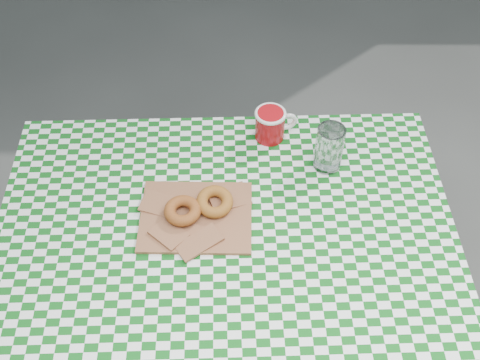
% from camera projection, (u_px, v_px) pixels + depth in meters
% --- Properties ---
extents(ground, '(60.00, 60.00, 0.00)m').
position_uv_depth(ground, '(216.00, 306.00, 2.18)').
color(ground, '#4B4A46').
rests_on(ground, ground).
extents(table, '(1.12, 0.77, 0.75)m').
position_uv_depth(table, '(228.00, 302.00, 1.77)').
color(table, brown).
rests_on(table, ground).
extents(tablecloth, '(1.14, 0.79, 0.01)m').
position_uv_depth(tablecloth, '(225.00, 225.00, 1.48)').
color(tablecloth, '#0D5415').
rests_on(tablecloth, table).
extents(paper_bag, '(0.27, 0.22, 0.01)m').
position_uv_depth(paper_bag, '(196.00, 216.00, 1.49)').
color(paper_bag, '#925F3F').
rests_on(paper_bag, tablecloth).
extents(bagel_front, '(0.11, 0.11, 0.03)m').
position_uv_depth(bagel_front, '(183.00, 211.00, 1.47)').
color(bagel_front, '#98481F').
rests_on(bagel_front, paper_bag).
extents(bagel_back, '(0.10, 0.10, 0.03)m').
position_uv_depth(bagel_back, '(215.00, 202.00, 1.49)').
color(bagel_back, '#9B5520').
rests_on(bagel_back, paper_bag).
extents(coffee_mug, '(0.19, 0.19, 0.09)m').
position_uv_depth(coffee_mug, '(270.00, 125.00, 1.64)').
color(coffee_mug, '#9D0A0F').
rests_on(coffee_mug, tablecloth).
extents(drinking_glass, '(0.08, 0.08, 0.13)m').
position_uv_depth(drinking_glass, '(329.00, 148.00, 1.56)').
color(drinking_glass, silver).
rests_on(drinking_glass, tablecloth).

